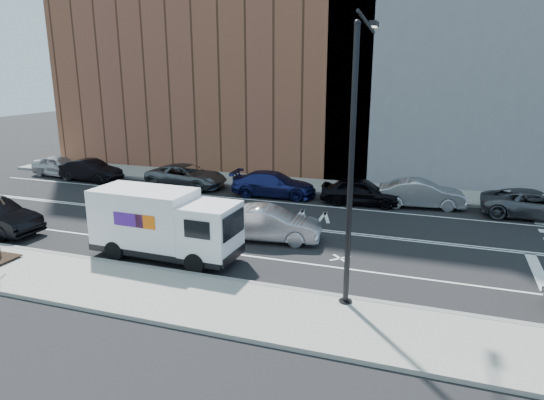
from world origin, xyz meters
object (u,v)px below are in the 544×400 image
Objects in this scene: fedex_van at (164,223)px; far_parked_b at (91,170)px; driving_sedan at (268,224)px; far_parked_a at (60,166)px.

fedex_van reaches higher than far_parked_b.
fedex_van reaches higher than driving_sedan.
far_parked_b is 17.67m from driving_sedan.
far_parked_a is 20.80m from driving_sedan.
far_parked_b is at bearing 140.80° from fedex_van.
far_parked_a is at bearing 59.67° from driving_sedan.
fedex_van is 1.33× the size of driving_sedan.
driving_sedan is at bearing -106.57° from far_parked_a.
fedex_van is 1.39× the size of far_parked_b.
far_parked_b is (3.20, -0.51, -0.01)m from far_parked_a.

